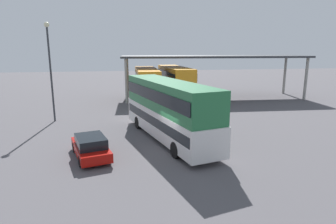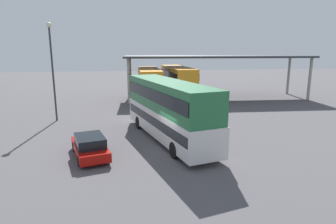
{
  "view_description": "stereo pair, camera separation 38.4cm",
  "coord_description": "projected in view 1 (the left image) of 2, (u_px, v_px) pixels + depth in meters",
  "views": [
    {
      "loc": [
        -3.54,
        -16.46,
        6.37
      ],
      "look_at": [
        -0.08,
        2.99,
        2.0
      ],
      "focal_mm": 30.49,
      "sensor_mm": 36.0,
      "label": 1
    },
    {
      "loc": [
        -3.17,
        -16.53,
        6.37
      ],
      "look_at": [
        -0.08,
        2.99,
        2.0
      ],
      "focal_mm": 30.49,
      "sensor_mm": 36.0,
      "label": 2
    }
  ],
  "objects": [
    {
      "name": "ground_plane",
      "position": [
        178.0,
        153.0,
        17.81
      ],
      "size": [
        140.0,
        140.0,
        0.0
      ],
      "primitive_type": "plane",
      "color": "#514E52"
    },
    {
      "name": "depot_canopy",
      "position": [
        214.0,
        58.0,
        36.98
      ],
      "size": [
        24.21,
        7.81,
        5.55
      ],
      "rotation": [
        0.0,
        0.0,
        -0.06
      ],
      "color": "#33353A",
      "rests_on": "ground_plane"
    },
    {
      "name": "double_decker_mid_row",
      "position": [
        175.0,
        82.0,
        36.48
      ],
      "size": [
        2.98,
        10.79,
        4.16
      ],
      "rotation": [
        0.0,
        0.0,
        1.61
      ],
      "color": "white",
      "rests_on": "ground_plane"
    },
    {
      "name": "parked_hatchback",
      "position": [
        91.0,
        147.0,
        17.02
      ],
      "size": [
        2.73,
        4.4,
        1.35
      ],
      "rotation": [
        0.0,
        0.0,
        1.84
      ],
      "color": "#A80D08",
      "rests_on": "ground_plane"
    },
    {
      "name": "double_decker_near_canopy",
      "position": [
        147.0,
        84.0,
        34.73
      ],
      "size": [
        2.83,
        10.33,
        4.07
      ],
      "rotation": [
        0.0,
        0.0,
        1.54
      ],
      "color": "white",
      "rests_on": "ground_plane"
    },
    {
      "name": "double_decker_main",
      "position": [
        168.0,
        108.0,
        20.19
      ],
      "size": [
        5.12,
        11.76,
        4.19
      ],
      "rotation": [
        0.0,
        0.0,
        1.81
      ],
      "color": "silver",
      "rests_on": "ground_plane"
    },
    {
      "name": "lamppost_tall",
      "position": [
        50.0,
        61.0,
        24.65
      ],
      "size": [
        0.44,
        0.44,
        8.61
      ],
      "color": "#33353A",
      "rests_on": "ground_plane"
    }
  ]
}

